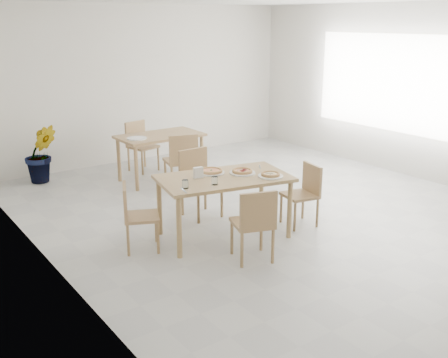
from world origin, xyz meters
TOP-DOWN VIEW (x-y plane):
  - room at (2.98, 0.30)m, footprint 7.28×7.00m
  - main_table at (-1.04, -0.43)m, footprint 1.67×1.16m
  - chair_south at (-1.19, -1.20)m, footprint 0.52×0.52m
  - chair_north at (-0.89, 0.36)m, footprint 0.45×0.45m
  - chair_west at (-2.09, -0.17)m, footprint 0.51×0.51m
  - chair_east at (0.01, -0.71)m, footprint 0.45×0.45m
  - plate_margherita at (-1.09, -0.23)m, footprint 0.32×0.32m
  - plate_mushroom at (-0.61, -0.76)m, footprint 0.30×0.30m
  - plate_pepperoni at (-0.79, -0.46)m, footprint 0.31×0.31m
  - pizza_margherita at (-1.09, -0.23)m, footprint 0.35×0.35m
  - pizza_mushroom at (-0.61, -0.76)m, footprint 0.23×0.23m
  - pizza_pepperoni at (-0.79, -0.46)m, footprint 0.27×0.27m
  - tumbler_a at (-1.65, -0.55)m, footprint 0.07×0.07m
  - tumbler_b at (-1.31, -0.62)m, footprint 0.07×0.07m
  - napkin_holder at (-1.33, -0.32)m, footprint 0.13×0.08m
  - fork_a at (-1.71, -0.61)m, footprint 0.06×0.20m
  - fork_b at (-0.44, -0.37)m, footprint 0.11×0.15m
  - second_table at (-0.51, 2.07)m, footprint 1.33×0.76m
  - chair_back_s at (-0.54, 1.36)m, footprint 0.54×0.54m
  - chair_back_n at (-0.52, 2.78)m, footprint 0.50×0.50m
  - plate_empty at (-0.95, 2.01)m, footprint 0.30×0.30m
  - potted_plant at (-2.12, 3.07)m, footprint 0.57×0.48m

SIDE VIEW (x-z plane):
  - chair_west at x=-2.09m, z-range 0.06..0.84m
  - chair_east at x=0.01m, z-range 0.06..0.84m
  - potted_plant at x=-2.12m, z-range 0.00..0.94m
  - chair_south at x=-1.19m, z-range 0.07..0.89m
  - chair_back_n at x=-0.52m, z-range 0.07..0.92m
  - chair_north at x=-0.89m, z-range 0.07..0.96m
  - chair_back_s at x=-0.54m, z-range 0.07..0.97m
  - second_table at x=-0.51m, z-range 0.28..1.03m
  - main_table at x=-1.04m, z-range 0.29..1.04m
  - fork_a at x=-1.71m, z-range 0.75..0.76m
  - fork_b at x=-0.44m, z-range 0.75..0.76m
  - plate_margherita at x=-1.09m, z-range 0.75..0.77m
  - plate_mushroom at x=-0.61m, z-range 0.75..0.77m
  - plate_pepperoni at x=-0.79m, z-range 0.75..0.77m
  - plate_empty at x=-0.95m, z-range 0.75..0.77m
  - pizza_margherita at x=-1.09m, z-range 0.76..0.80m
  - pizza_mushroom at x=-0.61m, z-range 0.76..0.80m
  - pizza_pepperoni at x=-0.79m, z-range 0.77..0.80m
  - tumbler_b at x=-1.31m, z-range 0.75..0.84m
  - tumbler_a at x=-1.65m, z-range 0.75..0.84m
  - napkin_holder at x=-1.33m, z-range 0.75..0.88m
  - room at x=2.98m, z-range -2.00..5.00m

